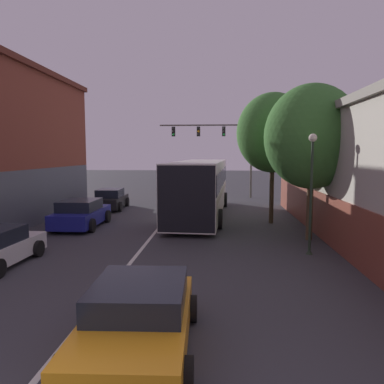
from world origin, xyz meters
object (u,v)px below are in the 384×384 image
(street_lamp, at_px, (311,187))
(street_tree_near, at_px, (312,137))
(bus, at_px, (201,185))
(traffic_signal_gantry, at_px, (220,141))
(street_tree_far, at_px, (273,133))
(parked_car_left_far, at_px, (81,214))
(parked_car_left_mid, at_px, (111,199))
(hatchback_foreground, at_px, (138,318))

(street_lamp, height_order, street_tree_near, street_tree_near)
(bus, height_order, traffic_signal_gantry, traffic_signal_gantry)
(bus, relative_size, street_tree_far, 1.85)
(bus, distance_m, street_lamp, 9.48)
(bus, xyz_separation_m, street_tree_near, (4.96, -6.00, 2.56))
(parked_car_left_far, xyz_separation_m, street_tree_far, (9.72, 1.78, 4.09))
(traffic_signal_gantry, bearing_deg, parked_car_left_far, -117.79)
(traffic_signal_gantry, xyz_separation_m, street_lamp, (3.23, -17.76, -2.25))
(parked_car_left_mid, xyz_separation_m, street_tree_far, (10.00, -4.41, 4.12))
(street_lamp, relative_size, street_tree_far, 0.64)
(hatchback_foreground, distance_m, parked_car_left_mid, 18.56)
(parked_car_left_mid, relative_size, street_lamp, 0.91)
(street_tree_far, bearing_deg, street_lamp, -84.95)
(parked_car_left_far, xyz_separation_m, traffic_signal_gantry, (7.04, 13.35, 4.06))
(bus, xyz_separation_m, parked_car_left_mid, (-6.12, 2.24, -1.19))
(street_tree_near, bearing_deg, parked_car_left_mid, 143.36)
(bus, bearing_deg, street_tree_near, -137.50)
(bus, relative_size, street_lamp, 2.88)
(hatchback_foreground, height_order, parked_car_left_far, parked_car_left_far)
(parked_car_left_mid, xyz_separation_m, street_tree_near, (11.08, -8.24, 3.74))
(street_tree_near, distance_m, street_tree_far, 4.00)
(parked_car_left_mid, relative_size, street_tree_far, 0.59)
(traffic_signal_gantry, xyz_separation_m, street_tree_far, (2.68, -11.57, 0.04))
(traffic_signal_gantry, distance_m, street_tree_far, 11.88)
(parked_car_left_mid, bearing_deg, bus, -113.08)
(street_tree_far, bearing_deg, hatchback_foreground, -108.02)
(street_lamp, bearing_deg, traffic_signal_gantry, 100.30)
(street_tree_near, bearing_deg, hatchback_foreground, -119.77)
(parked_car_left_mid, height_order, street_lamp, street_lamp)
(bus, distance_m, parked_car_left_mid, 6.63)
(parked_car_left_mid, distance_m, parked_car_left_far, 6.19)
(parked_car_left_far, height_order, street_lamp, street_lamp)
(street_lamp, distance_m, street_tree_far, 6.62)
(parked_car_left_mid, height_order, street_tree_far, street_tree_far)
(hatchback_foreground, distance_m, parked_car_left_far, 12.69)
(traffic_signal_gantry, relative_size, street_tree_near, 1.17)
(bus, bearing_deg, hatchback_foreground, -178.66)
(traffic_signal_gantry, bearing_deg, bus, -97.24)
(parked_car_left_far, height_order, street_tree_far, street_tree_far)
(parked_car_left_mid, distance_m, street_lamp, 15.06)
(street_tree_near, relative_size, street_tree_far, 0.96)
(parked_car_left_far, relative_size, street_tree_far, 0.62)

